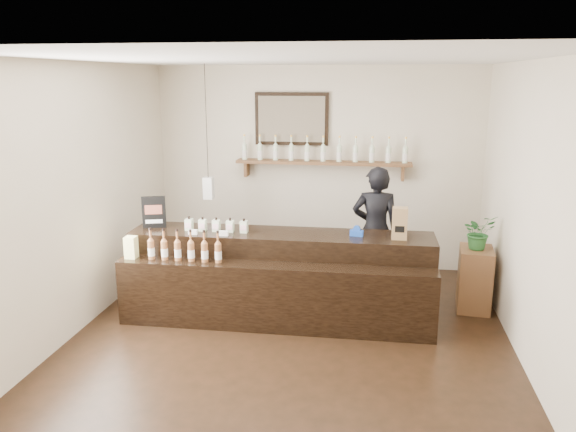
% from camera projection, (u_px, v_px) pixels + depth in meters
% --- Properties ---
extents(ground, '(5.00, 5.00, 0.00)m').
position_uv_depth(ground, '(289.00, 340.00, 5.79)').
color(ground, black).
rests_on(ground, ground).
extents(room_shell, '(5.00, 5.00, 5.00)m').
position_uv_depth(room_shell, '(289.00, 177.00, 5.38)').
color(room_shell, beige).
rests_on(room_shell, ground).
extents(back_wall_decor, '(2.66, 0.96, 1.69)m').
position_uv_depth(back_wall_decor, '(305.00, 143.00, 7.67)').
color(back_wall_decor, '#55391D').
rests_on(back_wall_decor, ground).
extents(counter, '(3.40, 0.94, 1.11)m').
position_uv_depth(counter, '(279.00, 279.00, 6.26)').
color(counter, black).
rests_on(counter, ground).
extents(promo_sign, '(0.26, 0.10, 0.37)m').
position_uv_depth(promo_sign, '(154.00, 212.00, 6.42)').
color(promo_sign, black).
rests_on(promo_sign, counter).
extents(paper_bag, '(0.16, 0.12, 0.35)m').
position_uv_depth(paper_bag, '(400.00, 223.00, 5.98)').
color(paper_bag, '#977849').
rests_on(paper_bag, counter).
extents(tape_dispenser, '(0.15, 0.08, 0.12)m').
position_uv_depth(tape_dispenser, '(357.00, 232.00, 6.12)').
color(tape_dispenser, '#1946B0').
rests_on(tape_dispenser, counter).
extents(side_cabinet, '(0.41, 0.53, 0.73)m').
position_uv_depth(side_cabinet, '(475.00, 279.00, 6.50)').
color(side_cabinet, '#55391D').
rests_on(side_cabinet, ground).
extents(potted_plant, '(0.46, 0.44, 0.40)m').
position_uv_depth(potted_plant, '(479.00, 232.00, 6.37)').
color(potted_plant, '#27632A').
rests_on(potted_plant, side_cabinet).
extents(shopkeeper, '(0.66, 0.43, 1.80)m').
position_uv_depth(shopkeeper, '(376.00, 222.00, 6.93)').
color(shopkeeper, black).
rests_on(shopkeeper, ground).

